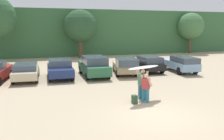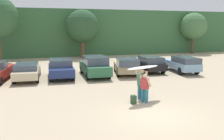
{
  "view_description": "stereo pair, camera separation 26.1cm",
  "coord_description": "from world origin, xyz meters",
  "px_view_note": "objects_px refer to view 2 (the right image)",
  "views": [
    {
      "loc": [
        -5.45,
        -9.82,
        4.08
      ],
      "look_at": [
        -0.3,
        5.79,
        1.23
      ],
      "focal_mm": 39.69,
      "sensor_mm": 36.0,
      "label": 1
    },
    {
      "loc": [
        -5.2,
        -9.9,
        4.08
      ],
      "look_at": [
        -0.3,
        5.79,
        1.23
      ],
      "focal_mm": 39.69,
      "sensor_mm": 36.0,
      "label": 2
    }
  ],
  "objects_px": {
    "person_companion": "(145,86)",
    "backpack_dropped": "(134,100)",
    "parked_car_forest_green": "(95,66)",
    "parked_car_tan": "(126,66)",
    "person_child": "(141,84)",
    "parked_car_sky_blue": "(182,63)",
    "parked_car_black": "(149,63)",
    "surfboard_white": "(143,67)",
    "parked_car_champagne": "(27,71)",
    "person_adult": "(142,82)",
    "parked_car_navy": "(61,68)"
  },
  "relations": [
    {
      "from": "parked_car_champagne",
      "to": "parked_car_navy",
      "type": "height_order",
      "value": "parked_car_navy"
    },
    {
      "from": "parked_car_champagne",
      "to": "surfboard_white",
      "type": "distance_m",
      "value": 10.13
    },
    {
      "from": "parked_car_tan",
      "to": "backpack_dropped",
      "type": "relative_size",
      "value": 9.77
    },
    {
      "from": "parked_car_navy",
      "to": "parked_car_sky_blue",
      "type": "distance_m",
      "value": 10.86
    },
    {
      "from": "person_adult",
      "to": "backpack_dropped",
      "type": "xyz_separation_m",
      "value": [
        -0.75,
        -0.63,
        -0.76
      ]
    },
    {
      "from": "person_child",
      "to": "backpack_dropped",
      "type": "distance_m",
      "value": 1.57
    },
    {
      "from": "parked_car_forest_green",
      "to": "person_adult",
      "type": "xyz_separation_m",
      "value": [
        0.98,
        -7.43,
        0.11
      ]
    },
    {
      "from": "parked_car_champagne",
      "to": "parked_car_black",
      "type": "bearing_deg",
      "value": -84.96
    },
    {
      "from": "person_adult",
      "to": "surfboard_white",
      "type": "bearing_deg",
      "value": 69.76
    },
    {
      "from": "parked_car_champagne",
      "to": "parked_car_black",
      "type": "height_order",
      "value": "parked_car_black"
    },
    {
      "from": "person_child",
      "to": "backpack_dropped",
      "type": "bearing_deg",
      "value": 17.92
    },
    {
      "from": "parked_car_black",
      "to": "backpack_dropped",
      "type": "height_order",
      "value": "parked_car_black"
    },
    {
      "from": "parked_car_black",
      "to": "surfboard_white",
      "type": "bearing_deg",
      "value": 153.65
    },
    {
      "from": "parked_car_champagne",
      "to": "parked_car_sky_blue",
      "type": "relative_size",
      "value": 0.96
    },
    {
      "from": "parked_car_forest_green",
      "to": "person_companion",
      "type": "bearing_deg",
      "value": -171.82
    },
    {
      "from": "parked_car_navy",
      "to": "parked_car_forest_green",
      "type": "height_order",
      "value": "parked_car_forest_green"
    },
    {
      "from": "parked_car_champagne",
      "to": "parked_car_sky_blue",
      "type": "height_order",
      "value": "parked_car_sky_blue"
    },
    {
      "from": "person_adult",
      "to": "person_child",
      "type": "height_order",
      "value": "person_adult"
    },
    {
      "from": "parked_car_forest_green",
      "to": "person_companion",
      "type": "height_order",
      "value": "parked_car_forest_green"
    },
    {
      "from": "parked_car_tan",
      "to": "person_companion",
      "type": "relative_size",
      "value": 2.76
    },
    {
      "from": "surfboard_white",
      "to": "parked_car_champagne",
      "type": "bearing_deg",
      "value": -73.17
    },
    {
      "from": "person_companion",
      "to": "parked_car_forest_green",
      "type": "bearing_deg",
      "value": -117.55
    },
    {
      "from": "person_companion",
      "to": "backpack_dropped",
      "type": "height_order",
      "value": "person_companion"
    },
    {
      "from": "backpack_dropped",
      "to": "parked_car_sky_blue",
      "type": "bearing_deg",
      "value": 43.84
    },
    {
      "from": "person_companion",
      "to": "surfboard_white",
      "type": "distance_m",
      "value": 1.1
    },
    {
      "from": "parked_car_navy",
      "to": "surfboard_white",
      "type": "xyz_separation_m",
      "value": [
        3.8,
        -7.72,
        1.07
      ]
    },
    {
      "from": "parked_car_tan",
      "to": "surfboard_white",
      "type": "distance_m",
      "value": 7.67
    },
    {
      "from": "person_companion",
      "to": "surfboard_white",
      "type": "xyz_separation_m",
      "value": [
        0.12,
        0.5,
        0.97
      ]
    },
    {
      "from": "parked_car_forest_green",
      "to": "person_companion",
      "type": "xyz_separation_m",
      "value": [
        0.89,
        -8.03,
        0.02
      ]
    },
    {
      "from": "person_adult",
      "to": "surfboard_white",
      "type": "relative_size",
      "value": 0.71
    },
    {
      "from": "parked_car_tan",
      "to": "person_companion",
      "type": "bearing_deg",
      "value": 179.25
    },
    {
      "from": "parked_car_black",
      "to": "parked_car_champagne",
      "type": "bearing_deg",
      "value": 93.29
    },
    {
      "from": "parked_car_tan",
      "to": "person_child",
      "type": "height_order",
      "value": "parked_car_tan"
    },
    {
      "from": "parked_car_navy",
      "to": "backpack_dropped",
      "type": "relative_size",
      "value": 9.65
    },
    {
      "from": "parked_car_forest_green",
      "to": "person_adult",
      "type": "bearing_deg",
      "value": -170.6
    },
    {
      "from": "parked_car_champagne",
      "to": "backpack_dropped",
      "type": "xyz_separation_m",
      "value": [
        5.62,
        -8.3,
        -0.48
      ]
    },
    {
      "from": "parked_car_black",
      "to": "backpack_dropped",
      "type": "distance_m",
      "value": 9.99
    },
    {
      "from": "surfboard_white",
      "to": "parked_car_navy",
      "type": "bearing_deg",
      "value": -86.43
    },
    {
      "from": "parked_car_champagne",
      "to": "parked_car_tan",
      "type": "bearing_deg",
      "value": -89.2
    },
    {
      "from": "parked_car_champagne",
      "to": "parked_car_tan",
      "type": "relative_size",
      "value": 1.05
    },
    {
      "from": "parked_car_sky_blue",
      "to": "person_companion",
      "type": "height_order",
      "value": "person_companion"
    },
    {
      "from": "person_companion",
      "to": "parked_car_sky_blue",
      "type": "bearing_deg",
      "value": -167.6
    },
    {
      "from": "parked_car_forest_green",
      "to": "backpack_dropped",
      "type": "distance_m",
      "value": 8.08
    },
    {
      "from": "parked_car_forest_green",
      "to": "parked_car_black",
      "type": "relative_size",
      "value": 1.18
    },
    {
      "from": "person_companion",
      "to": "surfboard_white",
      "type": "height_order",
      "value": "surfboard_white"
    },
    {
      "from": "parked_car_champagne",
      "to": "surfboard_white",
      "type": "height_order",
      "value": "surfboard_white"
    },
    {
      "from": "parked_car_black",
      "to": "person_child",
      "type": "height_order",
      "value": "parked_car_black"
    },
    {
      "from": "parked_car_tan",
      "to": "person_child",
      "type": "bearing_deg",
      "value": 179.14
    },
    {
      "from": "parked_car_black",
      "to": "backpack_dropped",
      "type": "relative_size",
      "value": 9.05
    },
    {
      "from": "person_child",
      "to": "backpack_dropped",
      "type": "xyz_separation_m",
      "value": [
        -0.92,
        -1.17,
        -0.52
      ]
    }
  ]
}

